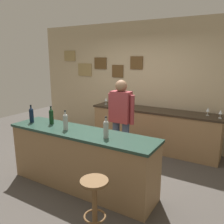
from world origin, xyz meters
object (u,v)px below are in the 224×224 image
Objects in this scene: bar_stool at (94,198)px; wine_bottle_c at (66,121)px; wine_bottle_b at (51,116)px; wine_bottle_a at (31,115)px; coffee_mug at (124,104)px; wine_glass_a at (106,100)px; wine_glass_b at (208,110)px; wine_bottle_d at (106,128)px; wine_glass_c at (221,112)px; bartender at (121,118)px.

wine_bottle_c reaches higher than bar_stool.
bar_stool is 2.22× the size of wine_bottle_b.
wine_bottle_a is 2.45× the size of coffee_mug.
wine_bottle_b is 1.97× the size of wine_glass_a.
wine_glass_a is at bearing 84.63° from wine_bottle_a.
wine_bottle_c is 2.76m from wine_glass_b.
wine_bottle_a is 1.97× the size of wine_glass_a.
wine_bottle_d is at bearing -5.92° from wine_bottle_b.
wine_glass_a is at bearing 179.38° from wine_glass_c.
wine_glass_b is at bearing 154.93° from wine_glass_c.
wine_glass_b is at bearing 51.88° from wine_bottle_c.
wine_bottle_d is 2.46m from wine_glass_a.
coffee_mug is (-0.85, 2.13, -0.11)m from wine_bottle_d.
wine_glass_b is 1.00× the size of wine_glass_c.
wine_glass_b is (0.97, 2.17, -0.05)m from wine_bottle_d.
wine_glass_c is (1.94, 2.06, -0.05)m from wine_bottle_c.
wine_bottle_a is 0.78m from wine_bottle_c.
wine_glass_a is 2.29m from wine_glass_b.
wine_bottle_b is at bearing 164.04° from wine_bottle_c.
wine_bottle_a is 2.21m from coffee_mug.
coffee_mug is (0.46, 0.05, -0.06)m from wine_glass_a.
bartender reaches higher than wine_glass_b.
wine_bottle_a reaches higher than coffee_mug.
wine_bottle_d is 1.97× the size of wine_glass_b.
wine_bottle_c is at bearing -179.97° from wine_bottle_d.
wine_bottle_b is 1.97× the size of wine_glass_c.
wine_bottle_d is 2.39m from wine_glass_c.
wine_bottle_b is at bearing 174.08° from wine_bottle_d.
bartender is 5.29× the size of wine_bottle_c.
bar_stool is at bearing -109.07° from wine_glass_c.
wine_bottle_b is (-1.41, 0.79, 0.60)m from bar_stool.
wine_bottle_a is 2.08m from wine_glass_a.
wine_bottle_c is 0.73m from wine_bottle_d.
wine_bottle_b is 2.04m from coffee_mug.
bar_stool is 2.98m from wine_glass_b.
wine_bottle_a is 3.28m from wine_glass_b.
wine_bottle_b is 0.43m from wine_bottle_c.
wine_glass_c is (2.36, 1.94, -0.05)m from wine_bottle_b.
wine_glass_b is 1.24× the size of coffee_mug.
wine_bottle_a and wine_bottle_d have the same top height.
wine_bottle_b and wine_bottle_c have the same top height.
wine_bottle_c is at bearing -133.29° from wine_glass_c.
wine_glass_c is at bearing 39.46° from wine_bottle_b.
wine_glass_a is at bearing 105.68° from wine_bottle_c.
wine_bottle_d is at bearing -57.78° from wine_glass_a.
bartender is 1.47m from wine_glass_a.
wine_glass_a is (0.19, 2.07, -0.05)m from wine_bottle_a.
wine_bottle_b is at bearing 15.40° from wine_bottle_a.
wine_bottle_a is (-1.19, -0.99, 0.12)m from bartender.
wine_bottle_b is at bearing -133.10° from bartender.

